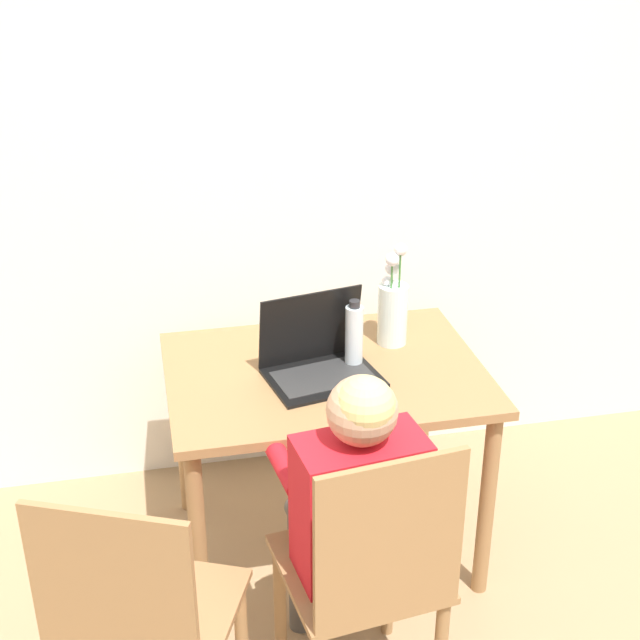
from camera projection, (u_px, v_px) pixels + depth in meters
The scene contains 8 objects.
wall_back at pixel (309, 148), 3.11m from camera, with size 6.40×0.05×2.50m.
dining_table at pixel (325, 396), 2.85m from camera, with size 1.00×0.73×0.70m.
chair_occupied at pixel (368, 577), 2.29m from camera, with size 0.45×0.45×0.91m.
chair_spare at pixel (142, 628), 2.14m from camera, with size 0.53×0.53×0.91m.
person_seated at pixel (353, 495), 2.32m from camera, with size 0.38×0.46×1.03m.
laptop at pixel (318, 356), 2.76m from camera, with size 0.38×0.31×0.26m.
flower_vase at pixel (393, 307), 2.92m from camera, with size 0.10×0.10×0.35m.
water_bottle at pixel (354, 335), 2.79m from camera, with size 0.06×0.06×0.22m.
Camera 1 is at (-0.60, -0.78, 2.07)m, focal length 50.00 mm.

